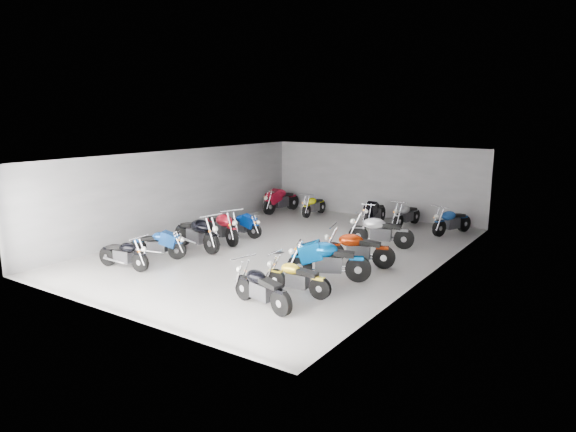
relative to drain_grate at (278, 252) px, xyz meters
The scene contains 21 objects.
ground 0.50m from the drain_grate, 90.00° to the left, with size 14.00×14.00×0.00m, color #A09C97.
wall_back 7.67m from the drain_grate, 90.00° to the left, with size 10.00×0.10×3.20m, color gray.
wall_left 5.27m from the drain_grate, behind, with size 0.10×14.00×3.20m, color gray.
wall_right 5.27m from the drain_grate, ahead, with size 0.10×14.00×3.20m, color gray.
ceiling 3.25m from the drain_grate, 90.00° to the left, with size 10.00×14.00×0.04m, color black.
drain_grate is the anchor object (origin of this frame).
motorcycle_left_a 4.92m from the drain_grate, 124.35° to the right, with size 1.91×0.42×0.84m.
motorcycle_left_b 3.91m from the drain_grate, 135.97° to the right, with size 1.80×0.91×0.85m.
motorcycle_left_c 2.84m from the drain_grate, 153.83° to the right, with size 2.37×0.64×1.05m.
motorcycle_left_d 2.59m from the drain_grate, behind, with size 2.24×1.00×1.03m.
motorcycle_left_e 2.72m from the drain_grate, 156.94° to the left, with size 1.88×0.42×0.83m.
motorcycle_right_a 4.94m from the drain_grate, 59.46° to the right, with size 1.99×0.63×0.89m.
motorcycle_right_b 4.10m from the drain_grate, 48.05° to the right, with size 1.88×0.40×0.83m.
motorcycle_right_c 3.26m from the drain_grate, 29.36° to the right, with size 2.20×1.13×1.03m.
motorcycle_right_d 2.93m from the drain_grate, ahead, with size 2.17×0.76×0.98m.
motorcycle_right_f 3.66m from the drain_grate, 46.18° to the left, with size 2.23×0.77×1.00m.
motorcycle_back_a 7.18m from the drain_grate, 124.03° to the left, with size 0.54×2.40×1.05m.
motorcycle_back_b 6.54m from the drain_grate, 110.63° to the left, with size 0.39×1.95×0.86m.
motorcycle_back_d 5.90m from the drain_grate, 81.85° to the left, with size 0.46×2.17×0.95m.
motorcycle_back_e 6.63m from the drain_grate, 72.01° to the left, with size 0.47×2.03×0.89m.
motorcycle_back_f 7.16m from the drain_grate, 56.07° to the left, with size 0.92×2.00×0.92m.
Camera 1 is at (9.55, -14.03, 4.57)m, focal length 32.00 mm.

